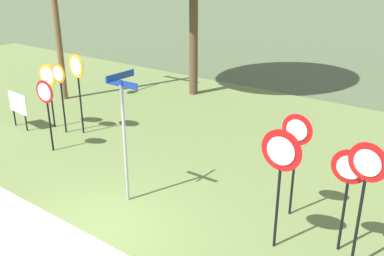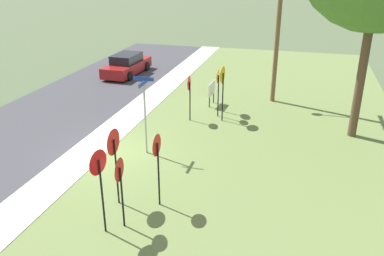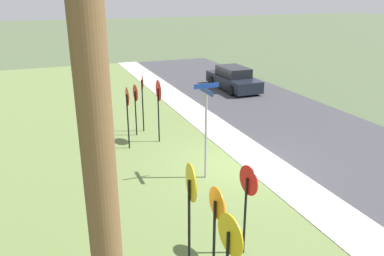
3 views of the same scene
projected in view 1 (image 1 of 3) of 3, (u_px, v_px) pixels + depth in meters
ground_plane at (91, 238)px, 8.91m from camera, size 160.00×160.00×0.00m
sidewalk_strip at (59, 256)px, 8.30m from camera, size 44.00×1.60×0.06m
grass_median at (239, 145)px, 13.38m from camera, size 44.00×12.00×0.04m
stop_sign_near_left at (60, 84)px, 13.70m from camera, size 0.63×0.10×2.35m
stop_sign_near_right at (46, 101)px, 12.36m from camera, size 0.68×0.11×2.20m
stop_sign_far_left at (48, 82)px, 14.20m from camera, size 0.76×0.12×2.23m
stop_sign_far_center at (77, 76)px, 13.56m from camera, size 0.76×0.12×2.66m
yield_sign_near_left at (280, 162)px, 7.88m from camera, size 0.83×0.10×2.53m
yield_sign_near_right at (365, 178)px, 7.26m from camera, size 0.71×0.17×2.56m
yield_sign_far_left at (348, 178)px, 7.89m from camera, size 0.69×0.11×2.18m
yield_sign_far_right at (296, 142)px, 9.02m from camera, size 0.69×0.10×2.41m
street_name_post at (124, 128)px, 9.59m from camera, size 0.96×0.82×3.14m
notice_board at (18, 105)px, 14.39m from camera, size 1.10×0.11×1.25m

